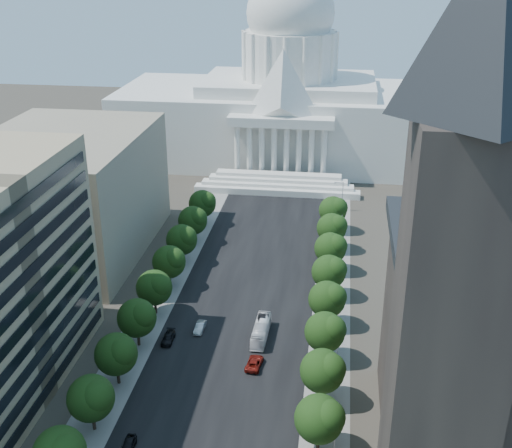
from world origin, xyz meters
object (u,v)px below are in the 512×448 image
at_px(car_dark_a, 128,446).
at_px(car_dark_b, 168,338).
at_px(car_red, 254,363).
at_px(city_bus, 261,331).
at_px(car_silver, 200,327).

relative_size(car_dark_a, car_dark_b, 0.90).
height_order(car_red, city_bus, city_bus).
height_order(car_silver, city_bus, city_bus).
relative_size(car_dark_a, city_bus, 0.42).
relative_size(car_silver, car_dark_b, 0.91).
xyz_separation_m(car_dark_a, car_silver, (3.83, 34.37, -0.01)).
height_order(car_dark_a, car_silver, car_dark_a).
distance_m(car_dark_b, city_bus, 18.40).
distance_m(car_silver, car_red, 16.42).
height_order(car_red, car_dark_b, car_red).
bearing_deg(car_dark_b, car_dark_a, -87.83).
xyz_separation_m(car_silver, car_red, (12.58, -10.55, 0.01)).
bearing_deg(city_bus, car_silver, 178.00).
relative_size(car_dark_b, city_bus, 0.46).
relative_size(car_silver, car_red, 0.84).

